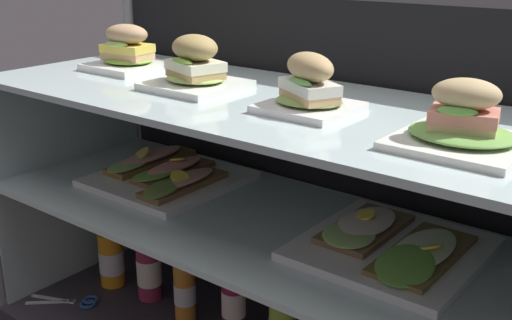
% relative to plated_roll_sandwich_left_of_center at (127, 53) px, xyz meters
% --- Properties ---
extents(case_frame, '(1.43, 0.56, 0.94)m').
position_rel_plated_roll_sandwich_left_of_center_xyz_m(case_frame, '(0.46, 0.14, -0.21)').
color(case_frame, gray).
rests_on(case_frame, ground).
extents(riser_lower_tier, '(1.37, 0.50, 0.35)m').
position_rel_plated_roll_sandwich_left_of_center_xyz_m(riser_lower_tier, '(0.46, -0.04, -0.51)').
color(riser_lower_tier, silver).
rests_on(riser_lower_tier, case_base_deck).
extents(shelf_lower_glass, '(1.38, 0.51, 0.01)m').
position_rel_plated_roll_sandwich_left_of_center_xyz_m(shelf_lower_glass, '(0.46, -0.04, -0.33)').
color(shelf_lower_glass, silver).
rests_on(shelf_lower_glass, riser_lower_tier).
extents(riser_upper_tier, '(1.37, 0.50, 0.26)m').
position_rel_plated_roll_sandwich_left_of_center_xyz_m(riser_upper_tier, '(0.46, -0.04, -0.19)').
color(riser_upper_tier, silver).
rests_on(riser_upper_tier, shelf_lower_glass).
extents(shelf_upper_glass, '(1.38, 0.51, 0.01)m').
position_rel_plated_roll_sandwich_left_of_center_xyz_m(shelf_upper_glass, '(0.46, -0.04, -0.05)').
color(shelf_upper_glass, silver).
rests_on(shelf_upper_glass, riser_upper_tier).
extents(plated_roll_sandwich_left_of_center, '(0.18, 0.18, 0.12)m').
position_rel_plated_roll_sandwich_left_of_center_xyz_m(plated_roll_sandwich_left_of_center, '(0.00, 0.00, 0.00)').
color(plated_roll_sandwich_left_of_center, white).
rests_on(plated_roll_sandwich_left_of_center, shelf_upper_glass).
extents(plated_roll_sandwich_far_left, '(0.19, 0.19, 0.12)m').
position_rel_plated_roll_sandwich_left_of_center_xyz_m(plated_roll_sandwich_far_left, '(0.30, -0.06, 0.00)').
color(plated_roll_sandwich_far_left, white).
rests_on(plated_roll_sandwich_far_left, shelf_upper_glass).
extents(plated_roll_sandwich_right_of_center, '(0.17, 0.17, 0.11)m').
position_rel_plated_roll_sandwich_left_of_center_xyz_m(plated_roll_sandwich_right_of_center, '(0.61, -0.07, 0.00)').
color(plated_roll_sandwich_right_of_center, white).
rests_on(plated_roll_sandwich_right_of_center, shelf_upper_glass).
extents(plated_roll_sandwich_mid_left, '(0.20, 0.20, 0.11)m').
position_rel_plated_roll_sandwich_left_of_center_xyz_m(plated_roll_sandwich_mid_left, '(0.93, -0.11, -0.01)').
color(plated_roll_sandwich_mid_left, white).
rests_on(plated_roll_sandwich_mid_left, shelf_upper_glass).
extents(open_sandwich_tray_left_of_center, '(0.34, 0.35, 0.07)m').
position_rel_plated_roll_sandwich_left_of_center_xyz_m(open_sandwich_tray_left_of_center, '(0.13, -0.01, -0.30)').
color(open_sandwich_tray_left_of_center, white).
rests_on(open_sandwich_tray_left_of_center, shelf_lower_glass).
extents(open_sandwich_tray_near_right_corner, '(0.34, 0.35, 0.06)m').
position_rel_plated_roll_sandwich_left_of_center_xyz_m(open_sandwich_tray_near_right_corner, '(0.77, -0.02, -0.30)').
color(open_sandwich_tray_near_right_corner, white).
rests_on(open_sandwich_tray_near_right_corner, shelf_lower_glass).
extents(juice_bottle_front_right_end, '(0.07, 0.07, 0.21)m').
position_rel_plated_roll_sandwich_left_of_center_xyz_m(juice_bottle_front_right_end, '(-0.08, -0.04, -0.60)').
color(juice_bottle_front_right_end, orange).
rests_on(juice_bottle_front_right_end, case_base_deck).
extents(juice_bottle_tucked_behind, '(0.07, 0.07, 0.24)m').
position_rel_plated_roll_sandwich_left_of_center_xyz_m(juice_bottle_tucked_behind, '(0.06, -0.02, -0.59)').
color(juice_bottle_tucked_behind, '#9C2945').
rests_on(juice_bottle_tucked_behind, case_base_deck).
extents(juice_bottle_near_post, '(0.06, 0.06, 0.24)m').
position_rel_plated_roll_sandwich_left_of_center_xyz_m(juice_bottle_near_post, '(0.21, -0.03, -0.59)').
color(juice_bottle_near_post, orange).
rests_on(juice_bottle_near_post, case_base_deck).
extents(juice_bottle_back_center, '(0.06, 0.06, 0.25)m').
position_rel_plated_roll_sandwich_left_of_center_xyz_m(juice_bottle_back_center, '(0.37, -0.02, -0.58)').
color(juice_bottle_back_center, '#9B1A45').
rests_on(juice_bottle_back_center, case_base_deck).
extents(kitchen_scissors, '(0.20, 0.15, 0.01)m').
position_rel_plated_roll_sandwich_left_of_center_xyz_m(kitchen_scissors, '(-0.08, -0.17, -0.68)').
color(kitchen_scissors, silver).
rests_on(kitchen_scissors, case_base_deck).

